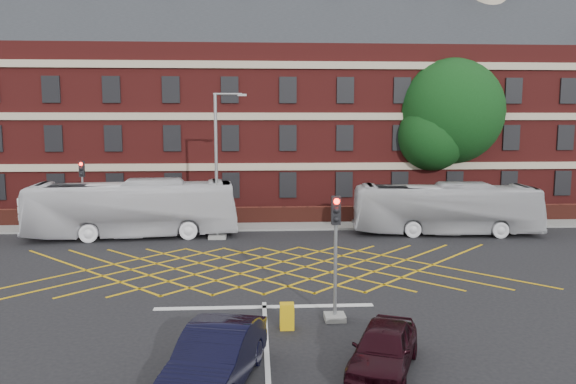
{
  "coord_description": "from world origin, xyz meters",
  "views": [
    {
      "loc": [
        -0.3,
        -23.26,
        6.82
      ],
      "look_at": [
        1.16,
        1.5,
        3.58
      ],
      "focal_mm": 35.0,
      "sensor_mm": 36.0,
      "label": 1
    }
  ],
  "objects": [
    {
      "name": "boundary_wall",
      "position": [
        0.0,
        13.0,
        0.55
      ],
      "size": [
        56.0,
        0.5,
        1.1
      ],
      "primitive_type": "cube",
      "color": "#4F1C15",
      "rests_on": "ground"
    },
    {
      "name": "stop_line",
      "position": [
        0.0,
        -3.5,
        0.01
      ],
      "size": [
        8.0,
        0.3,
        0.02
      ],
      "primitive_type": "cube",
      "color": "silver",
      "rests_on": "ground"
    },
    {
      "name": "direction_signs",
      "position": [
        -13.96,
        10.77,
        1.38
      ],
      "size": [
        1.1,
        0.16,
        2.2
      ],
      "color": "gray",
      "rests_on": "ground"
    },
    {
      "name": "victorian_building",
      "position": [
        0.25,
        22.0,
        7.84
      ],
      "size": [
        51.0,
        12.17,
        20.4
      ],
      "color": "#5B1817",
      "rests_on": "ground"
    },
    {
      "name": "ground",
      "position": [
        0.0,
        0.0,
        0.0
      ],
      "size": [
        120.0,
        120.0,
        0.0
      ],
      "primitive_type": "plane",
      "color": "black",
      "rests_on": "ground"
    },
    {
      "name": "car_navy",
      "position": [
        -1.34,
        -9.55,
        0.78
      ],
      "size": [
        2.73,
        4.97,
        1.55
      ],
      "primitive_type": "imported",
      "rotation": [
        0.0,
        0.0,
        -0.24
      ],
      "color": "black",
      "rests_on": "ground"
    },
    {
      "name": "bus_left",
      "position": [
        -7.37,
        9.28,
        1.67
      ],
      "size": [
        12.16,
        3.85,
        3.33
      ],
      "primitive_type": "imported",
      "rotation": [
        0.0,
        0.0,
        1.66
      ],
      "color": "silver",
      "rests_on": "ground"
    },
    {
      "name": "deciduous_tree",
      "position": [
        13.67,
        16.63,
        6.82
      ],
      "size": [
        7.76,
        7.59,
        11.15
      ],
      "color": "black",
      "rests_on": "ground"
    },
    {
      "name": "bus_right",
      "position": [
        11.0,
        9.03,
        1.52
      ],
      "size": [
        11.13,
        3.64,
        3.04
      ],
      "primitive_type": "imported",
      "rotation": [
        0.0,
        0.0,
        1.47
      ],
      "color": "#B9BABE",
      "rests_on": "ground"
    },
    {
      "name": "street_lamp",
      "position": [
        -2.43,
        8.62,
        2.79
      ],
      "size": [
        2.25,
        1.0,
        8.26
      ],
      "color": "slate",
      "rests_on": "ground"
    },
    {
      "name": "box_junction_hatching",
      "position": [
        0.0,
        2.0,
        0.01
      ],
      "size": [
        8.22,
        8.22,
        0.02
      ],
      "primitive_type": "cube",
      "rotation": [
        0.0,
        0.0,
        0.79
      ],
      "color": "#CC990C",
      "rests_on": "ground"
    },
    {
      "name": "car_maroon",
      "position": [
        3.15,
        -8.91,
        0.65
      ],
      "size": [
        2.91,
        4.14,
        1.31
      ],
      "primitive_type": "imported",
      "rotation": [
        0.0,
        0.0,
        -0.4
      ],
      "color": "black",
      "rests_on": "ground"
    },
    {
      "name": "traffic_light_near",
      "position": [
        2.38,
        -4.98,
        1.76
      ],
      "size": [
        0.7,
        0.7,
        4.27
      ],
      "color": "slate",
      "rests_on": "ground"
    },
    {
      "name": "traffic_light_far",
      "position": [
        -10.81,
        11.32,
        1.76
      ],
      "size": [
        0.7,
        0.7,
        4.27
      ],
      "color": "slate",
      "rests_on": "ground"
    },
    {
      "name": "utility_cabinet",
      "position": [
        0.7,
        -5.68,
        0.43
      ],
      "size": [
        0.46,
        0.37,
        0.86
      ],
      "primitive_type": "cube",
      "color": "#CA9E0B",
      "rests_on": "ground"
    },
    {
      "name": "far_pavement",
      "position": [
        0.0,
        12.0,
        0.06
      ],
      "size": [
        60.0,
        3.0,
        0.12
      ],
      "primitive_type": "cube",
      "color": "slate",
      "rests_on": "ground"
    }
  ]
}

